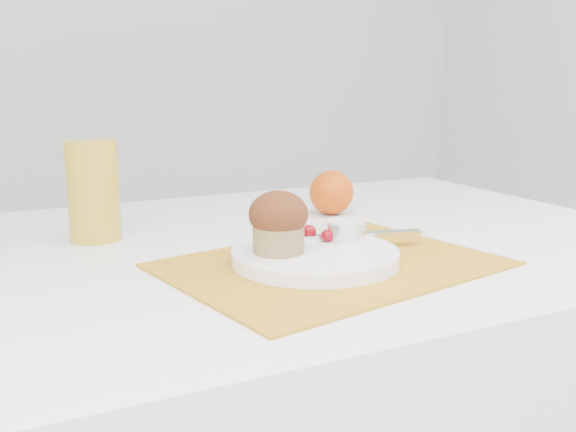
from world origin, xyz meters
name	(u,v)px	position (x,y,z in m)	size (l,w,h in m)	color
placemat	(332,264)	(0.01, -0.10, 0.75)	(0.41, 0.30, 0.00)	#BF7E1A
plate	(315,256)	(-0.01, -0.09, 0.76)	(0.22, 0.22, 0.02)	white
ramekin	(346,231)	(0.06, -0.06, 0.78)	(0.05, 0.05, 0.02)	silver
cream	(346,223)	(0.06, -0.06, 0.79)	(0.05, 0.05, 0.01)	silver
raspberry_near	(309,231)	(0.02, -0.03, 0.78)	(0.02, 0.02, 0.02)	#630208
raspberry_far	(327,236)	(0.03, -0.06, 0.78)	(0.02, 0.02, 0.02)	#5B0209
butter_knife	(352,235)	(0.07, -0.05, 0.77)	(0.20, 0.02, 0.01)	silver
orange	(331,193)	(0.17, 0.18, 0.79)	(0.08, 0.08, 0.08)	#CD4B07
juice_glass	(93,190)	(-0.24, 0.17, 0.83)	(0.08, 0.08, 0.15)	gold
muffin	(278,222)	(-0.05, -0.08, 0.81)	(0.08, 0.08, 0.08)	olive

